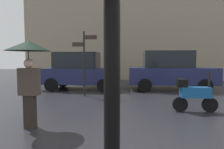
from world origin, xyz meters
TOP-DOWN VIEW (x-y plane):
  - pedestrian_with_umbrella at (-2.20, 2.12)m, footprint 1.01×1.01m
  - parked_scooter at (2.06, 3.96)m, footprint 1.34×0.32m
  - parked_car_left at (-2.58, 8.18)m, footprint 4.12×1.90m
  - parked_car_right at (2.21, 8.48)m, footprint 4.43×2.01m
  - street_signpost at (-1.87, 6.21)m, footprint 1.08×0.08m

SIDE VIEW (x-z plane):
  - parked_scooter at x=2.06m, z-range -0.06..1.17m
  - parked_car_left at x=-2.58m, z-range 0.01..2.00m
  - parked_car_right at x=2.21m, z-range 0.01..2.06m
  - pedestrian_with_umbrella at x=-2.20m, z-range 0.59..2.62m
  - street_signpost at x=-1.87m, z-range 0.31..3.12m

